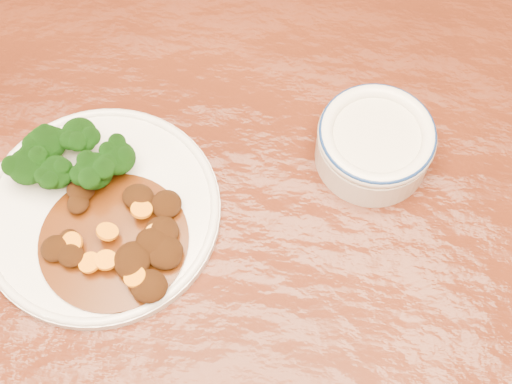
# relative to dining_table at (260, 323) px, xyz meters

# --- Properties ---
(dining_table) EXTENTS (1.55, 0.98, 0.75)m
(dining_table) POSITION_rel_dining_table_xyz_m (0.00, 0.00, 0.00)
(dining_table) COLOR #521F0E
(dining_table) RESTS_ON ground
(dinner_plate) EXTENTS (0.24, 0.24, 0.02)m
(dinner_plate) POSITION_rel_dining_table_xyz_m (-0.17, 0.06, 0.09)
(dinner_plate) COLOR white
(dinner_plate) RESTS_ON dining_table
(broccoli_florets) EXTENTS (0.12, 0.08, 0.04)m
(broccoli_florets) POSITION_rel_dining_table_xyz_m (-0.21, 0.09, 0.12)
(broccoli_florets) COLOR #7B9E52
(broccoli_florets) RESTS_ON dinner_plate
(mince_stew) EXTENTS (0.15, 0.15, 0.03)m
(mince_stew) POSITION_rel_dining_table_xyz_m (-0.13, 0.03, 0.10)
(mince_stew) COLOR #4D2308
(mince_stew) RESTS_ON dinner_plate
(dip_bowl) EXTENTS (0.12, 0.12, 0.05)m
(dip_bowl) POSITION_rel_dining_table_xyz_m (0.08, 0.17, 0.11)
(dip_bowl) COLOR white
(dip_bowl) RESTS_ON dining_table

